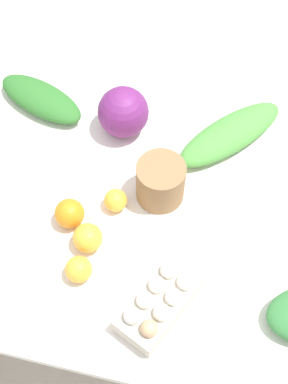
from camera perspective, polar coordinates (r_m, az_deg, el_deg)
ground_plane at (r=2.19m, az=-0.00°, el=-10.07°), size 8.00×8.00×0.00m
dining_table at (r=1.62m, az=-0.00°, el=-1.89°), size 1.36×1.04×0.71m
cabbage_purple at (r=1.63m, az=-2.23°, el=8.52°), size 0.16×0.16×0.16m
egg_carton at (r=1.36m, az=1.60°, el=-11.71°), size 0.20×0.26×0.09m
paper_bag at (r=1.49m, az=1.77°, el=1.10°), size 0.14×0.14×0.13m
greens_bunch_chard at (r=1.75m, az=-10.94°, el=9.75°), size 0.33×0.23×0.07m
greens_bunch_beet_tops at (r=1.65m, az=9.17°, el=6.13°), size 0.34×0.37×0.07m
orange_0 at (r=1.44m, az=-6.03°, el=-4.89°), size 0.08×0.08×0.08m
orange_1 at (r=1.41m, az=-7.00°, el=-8.19°), size 0.07×0.07×0.07m
orange_2 at (r=1.50m, az=-3.06°, el=-0.88°), size 0.07×0.07×0.07m
orange_3 at (r=1.48m, az=-7.94°, el=-2.28°), size 0.08×0.08×0.08m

